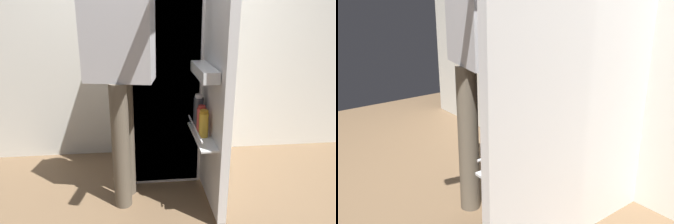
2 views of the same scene
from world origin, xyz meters
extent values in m
cube|color=white|center=(0.00, 0.54, 0.84)|extent=(0.59, 0.58, 1.67)
cube|color=white|center=(0.00, 0.25, 0.84)|extent=(0.55, 0.01, 1.63)
cube|color=white|center=(0.00, 0.30, 0.88)|extent=(0.51, 0.09, 0.01)
cube|color=white|center=(0.32, -0.04, 0.85)|extent=(0.06, 0.58, 1.63)
cube|color=white|center=(0.24, -0.04, 0.52)|extent=(0.11, 0.49, 0.01)
cylinder|color=silver|center=(0.19, -0.04, 0.58)|extent=(0.01, 0.47, 0.01)
cube|color=white|center=(0.24, -0.04, 0.96)|extent=(0.10, 0.42, 0.07)
cylinder|color=gold|center=(0.24, -0.06, 0.60)|extent=(0.06, 0.06, 0.16)
cylinder|color=#BC8419|center=(0.24, -0.06, 0.70)|extent=(0.06, 0.06, 0.02)
cylinder|color=#333842|center=(0.24, 0.11, 0.63)|extent=(0.07, 0.07, 0.22)
cylinder|color=silver|center=(0.24, 0.11, 0.75)|extent=(0.05, 0.05, 0.02)
cylinder|color=#DB4C47|center=(0.25, 0.03, 0.61)|extent=(0.07, 0.07, 0.17)
cylinder|color=#B22D28|center=(0.25, 0.03, 0.70)|extent=(0.05, 0.05, 0.02)
cylinder|color=gold|center=(0.11, 0.30, 0.94)|extent=(0.07, 0.07, 0.10)
cylinder|color=#665B4C|center=(-0.27, 0.14, 0.44)|extent=(0.12, 0.12, 0.89)
cylinder|color=#665B4C|center=(-0.30, -0.01, 0.44)|extent=(0.12, 0.12, 0.89)
cube|color=silver|center=(-0.29, 0.07, 1.20)|extent=(0.47, 0.30, 0.63)
cylinder|color=silver|center=(-0.24, 0.28, 1.18)|extent=(0.08, 0.08, 0.59)
camera|label=1|loc=(-0.19, -1.96, 1.36)|focal=33.89mm
camera|label=2|loc=(1.39, -1.08, 1.27)|focal=39.38mm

